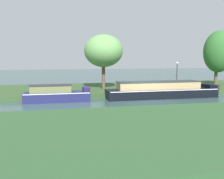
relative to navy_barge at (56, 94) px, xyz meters
name	(u,v)px	position (x,y,z in m)	size (l,w,h in m)	color
ground_plane	(149,101)	(7.84, -1.20, -0.62)	(120.00, 120.00, 0.00)	#334F4D
riverbank_far	(127,88)	(7.84, 5.80, -0.42)	(72.00, 10.00, 0.40)	#34502A
riverbank_near	(211,126)	(7.84, -10.20, -0.42)	(72.00, 10.00, 0.40)	#2C522C
navy_barge	(56,94)	(0.00, 0.00, 0.00)	(5.48, 1.60, 1.44)	navy
black_narrowboat	(162,90)	(9.56, 0.00, 0.06)	(10.46, 2.06, 1.54)	black
willow_tree_left	(103,51)	(4.85, 4.27, 3.78)	(3.99, 4.53, 5.69)	brown
willow_tree_centre	(219,52)	(19.50, 5.85, 3.81)	(3.67, 3.59, 6.58)	#4F4935
lamp_post	(177,72)	(12.25, 2.38, 1.60)	(0.24, 0.24, 2.88)	#333338
mooring_post_near	(219,87)	(16.39, 1.12, 0.06)	(0.15, 0.15, 0.55)	#423028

